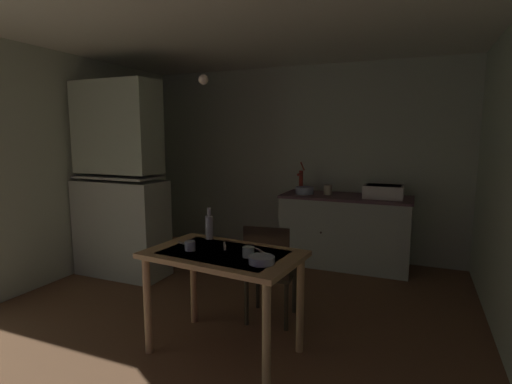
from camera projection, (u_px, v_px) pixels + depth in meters
ground_plane at (223, 319)px, 3.39m from camera, size 5.37×5.37×0.00m
wall_back at (299, 161)px, 5.26m from camera, size 4.34×0.10×2.48m
wall_left at (36, 169)px, 4.04m from camera, size 0.10×4.47×2.48m
ceiling_slab at (219, 13)px, 3.03m from camera, size 4.34×4.47×0.10m
hutch_cabinet at (120, 187)px, 4.36m from camera, size 1.04×0.46×2.17m
counter_cabinet at (345, 231)px, 4.77m from camera, size 1.53×0.64×0.86m
sink_basin at (383, 191)px, 4.53m from camera, size 0.44×0.34×0.15m
hand_pump at (301, 179)px, 4.94m from camera, size 0.05×0.27×0.39m
mixing_bowl_counter at (304, 190)px, 4.84m from camera, size 0.22×0.22×0.09m
stoneware_crock at (328, 190)px, 4.79m from camera, size 0.10×0.10×0.12m
dining_table at (224, 267)px, 2.80m from camera, size 1.15×0.77×0.76m
chair_far_side at (269, 270)px, 3.29m from camera, size 0.44×0.44×0.86m
serving_bowl_wide at (262, 260)px, 2.53m from camera, size 0.17×0.17×0.05m
teacup_mint at (190, 246)px, 2.82m from camera, size 0.08×0.08×0.07m
teacup_cream at (249, 252)px, 2.66m from camera, size 0.08×0.08×0.07m
glass_bottle at (209, 226)px, 3.12m from camera, size 0.06×0.06×0.25m
table_knife at (225, 246)px, 2.92m from camera, size 0.11×0.19×0.00m
teaspoon_near_bowl at (183, 243)px, 3.00m from camera, size 0.12×0.07×0.00m
teaspoon_by_cup at (260, 251)px, 2.81m from camera, size 0.11×0.10×0.00m
pendant_bulb at (203, 79)px, 3.11m from camera, size 0.08×0.08×0.08m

